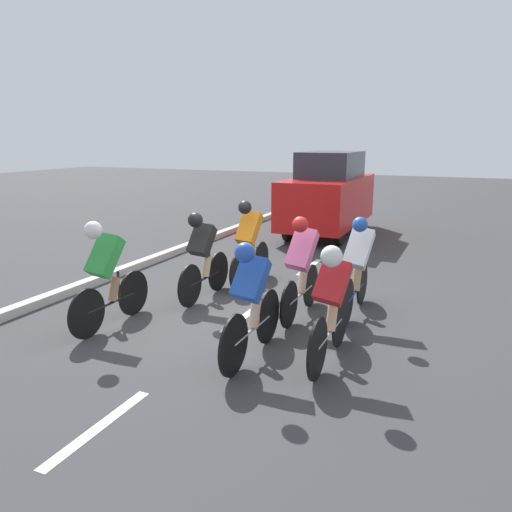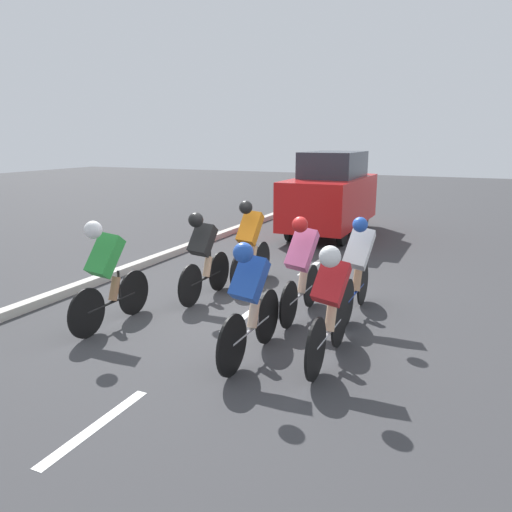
# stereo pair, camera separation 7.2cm
# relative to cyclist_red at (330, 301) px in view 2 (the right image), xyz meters

# --- Properties ---
(ground_plane) EXTENTS (60.00, 60.00, 0.00)m
(ground_plane) POSITION_rel_cyclist_red_xyz_m (1.59, -1.21, -0.78)
(ground_plane) COLOR #38383A
(lane_stripe_near) EXTENTS (0.12, 1.40, 0.01)m
(lane_stripe_near) POSITION_rel_cyclist_red_xyz_m (1.59, 2.14, -0.78)
(lane_stripe_near) COLOR white
(lane_stripe_near) RESTS_ON ground
(lane_stripe_mid) EXTENTS (0.12, 1.40, 0.01)m
(lane_stripe_mid) POSITION_rel_cyclist_red_xyz_m (1.59, -1.06, -0.78)
(lane_stripe_mid) COLOR white
(lane_stripe_mid) RESTS_ON ground
(lane_stripe_far) EXTENTS (0.12, 1.40, 0.01)m
(lane_stripe_far) POSITION_rel_cyclist_red_xyz_m (1.59, -4.26, -0.78)
(lane_stripe_far) COLOR white
(lane_stripe_far) RESTS_ON ground
(curb) EXTENTS (0.20, 25.62, 0.14)m
(curb) POSITION_rel_cyclist_red_xyz_m (4.79, -1.06, -0.71)
(curb) COLOR beige
(curb) RESTS_ON ground
(cyclist_red) EXTENTS (0.39, 1.71, 1.49)m
(cyclist_red) POSITION_rel_cyclist_red_xyz_m (0.00, 0.00, 0.00)
(cyclist_red) COLOR black
(cyclist_red) RESTS_ON ground
(cyclist_green) EXTENTS (0.37, 1.67, 1.56)m
(cyclist_green) POSITION_rel_cyclist_red_xyz_m (3.14, 0.11, 0.04)
(cyclist_green) COLOR black
(cyclist_green) RESTS_ON ground
(cyclist_orange) EXTENTS (0.36, 1.67, 1.57)m
(cyclist_orange) POSITION_rel_cyclist_red_xyz_m (2.20, -2.58, 0.04)
(cyclist_orange) COLOR black
(cyclist_orange) RESTS_ON ground
(cyclist_black) EXTENTS (0.36, 1.64, 1.49)m
(cyclist_black) POSITION_rel_cyclist_red_xyz_m (2.55, -1.51, 0.00)
(cyclist_black) COLOR black
(cyclist_black) RESTS_ON ground
(cyclist_white) EXTENTS (0.41, 1.68, 1.54)m
(cyclist_white) POSITION_rel_cyclist_red_xyz_m (0.09, -1.77, 0.02)
(cyclist_white) COLOR black
(cyclist_white) RESTS_ON ground
(cyclist_pink) EXTENTS (0.40, 1.68, 1.56)m
(cyclist_pink) POSITION_rel_cyclist_red_xyz_m (0.81, -1.33, 0.03)
(cyclist_pink) COLOR black
(cyclist_pink) RESTS_ON ground
(cyclist_blue) EXTENTS (0.38, 1.73, 1.50)m
(cyclist_blue) POSITION_rel_cyclist_red_xyz_m (0.89, 0.27, -0.00)
(cyclist_blue) COLOR black
(cyclist_blue) RESTS_ON ground
(support_car) EXTENTS (1.70, 4.04, 2.24)m
(support_car) POSITION_rel_cyclist_red_xyz_m (2.25, -7.91, 0.33)
(support_car) COLOR black
(support_car) RESTS_ON ground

